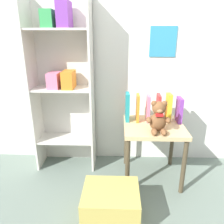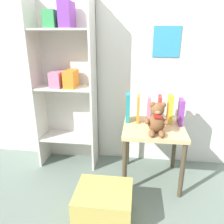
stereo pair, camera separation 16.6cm
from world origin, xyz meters
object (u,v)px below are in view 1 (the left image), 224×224
book_standing_orange (138,108)px  book_standing_yellow (168,107)px  storage_bin (111,205)px  teddy_bear (158,118)px  book_standing_purple (179,110)px  bookshelf_side (63,78)px  display_table (153,134)px  book_standing_pink (148,109)px  book_standing_teal (127,107)px  book_standing_red (158,108)px

book_standing_orange → book_standing_yellow: bearing=1.9°
book_standing_orange → storage_bin: (-0.23, -0.65, -0.54)m
teddy_bear → book_standing_purple: bearing=44.6°
bookshelf_side → storage_bin: (0.49, -0.78, -0.79)m
display_table → book_standing_pink: size_ratio=2.20×
book_standing_purple → book_standing_pink: bearing=-179.3°
storage_bin → bookshelf_side: bearing=122.1°
bookshelf_side → book_standing_yellow: 1.04m
bookshelf_side → teddy_bear: bookshelf_side is taller
book_standing_pink → storage_bin: book_standing_pink is taller
book_standing_yellow → book_standing_purple: bearing=-12.3°
book_standing_teal → book_standing_red: bearing=-1.9°
display_table → book_standing_red: book_standing_red is taller
book_standing_teal → storage_bin: book_standing_teal is taller
display_table → book_standing_yellow: book_standing_yellow is taller
teddy_bear → book_standing_pink: teddy_bear is taller
book_standing_red → storage_bin: 0.94m
book_standing_red → book_standing_purple: size_ratio=1.09×
teddy_bear → book_standing_teal: size_ratio=1.00×
book_standing_orange → book_standing_yellow: book_standing_yellow is taller
bookshelf_side → book_standing_purple: (1.10, -0.14, -0.26)m
teddy_bear → book_standing_pink: bearing=104.5°
book_standing_pink → storage_bin: (-0.32, -0.64, -0.54)m
book_standing_pink → book_standing_purple: 0.29m
bookshelf_side → teddy_bear: size_ratio=6.26×
book_standing_teal → book_standing_yellow: 0.38m
book_standing_orange → display_table: bearing=-35.4°
book_standing_teal → book_standing_purple: 0.48m
bookshelf_side → book_standing_pink: (0.81, -0.14, -0.25)m
book_standing_red → book_standing_yellow: bearing=4.6°
book_standing_teal → book_standing_purple: book_standing_teal is taller
display_table → book_standing_purple: bearing=21.3°
book_standing_pink → book_standing_purple: size_ratio=1.07×
display_table → teddy_bear: size_ratio=2.06×
bookshelf_side → display_table: 1.00m
display_table → book_standing_pink: bearing=117.4°
book_standing_teal → teddy_bear: bearing=-45.5°
book_standing_red → book_standing_yellow: book_standing_yellow is taller
display_table → teddy_bear: 0.25m
bookshelf_side → book_standing_red: size_ratio=6.57×
book_standing_yellow → book_standing_orange: bearing=179.7°
book_standing_red → storage_bin: (-0.42, -0.65, -0.54)m
bookshelf_side → display_table: bearing=-15.3°
bookshelf_side → book_standing_yellow: bookshelf_side is taller
book_standing_teal → book_standing_yellow: bearing=-1.1°
teddy_bear → book_standing_pink: 0.23m
bookshelf_side → display_table: bookshelf_side is taller
teddy_bear → book_standing_purple: size_ratio=1.15×
book_standing_orange → book_standing_yellow: size_ratio=0.97×
book_standing_teal → book_standing_purple: (0.48, -0.01, -0.02)m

